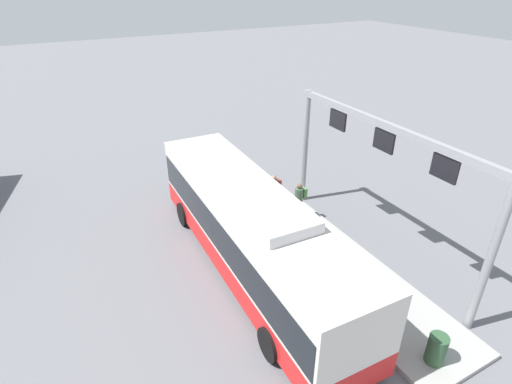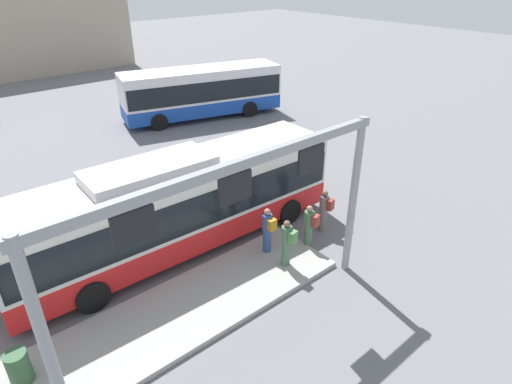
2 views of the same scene
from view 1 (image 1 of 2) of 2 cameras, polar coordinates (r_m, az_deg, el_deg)
name	(u,v)px [view 1 (image 1 of 2)]	position (r m, az deg, el deg)	size (l,w,h in m)	color
ground_plane	(251,270)	(15.12, -0.67, -10.78)	(120.00, 120.00, 0.00)	slate
platform_curb	(345,271)	(15.31, 12.33, -10.63)	(10.00, 2.80, 0.16)	#9E9E99
bus_main	(251,228)	(14.03, -0.69, -5.07)	(11.74, 2.95, 3.46)	red
person_boarding	(253,182)	(19.03, -0.37, 1.41)	(0.40, 0.57, 1.67)	slate
person_waiting_near	(299,200)	(17.32, 6.03, -1.11)	(0.38, 0.56, 1.67)	#476B4C
person_waiting_mid	(274,191)	(18.27, 2.54, 0.14)	(0.41, 0.57, 1.67)	#476B4C
person_waiting_far	(280,205)	(16.87, 3.33, -1.86)	(0.35, 0.53, 1.67)	#334C8C
platform_sign_gantry	(381,161)	(14.84, 16.96, 4.15)	(9.35, 0.24, 5.20)	gray
trash_bin	(437,349)	(12.76, 23.83, -19.36)	(0.52, 0.52, 0.90)	#2D5133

